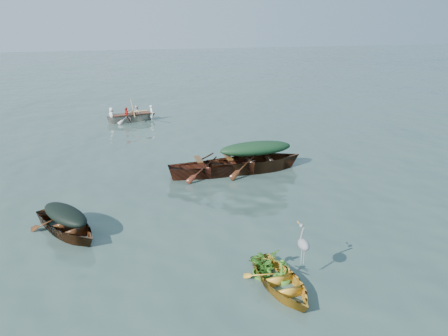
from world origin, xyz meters
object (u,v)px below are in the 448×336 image
(green_tarp_boat, at_px, (255,171))
(heron, at_px, (303,250))
(rowed_boat, at_px, (132,121))
(open_wooden_boat, at_px, (214,175))
(dark_covered_boat, at_px, (68,234))
(yellow_dinghy, at_px, (280,289))

(green_tarp_boat, bearing_deg, heron, 166.84)
(green_tarp_boat, height_order, rowed_boat, green_tarp_boat)
(green_tarp_boat, relative_size, open_wooden_boat, 1.11)
(open_wooden_boat, relative_size, rowed_boat, 1.20)
(dark_covered_boat, height_order, heron, heron)
(dark_covered_boat, distance_m, open_wooden_boat, 6.04)
(yellow_dinghy, height_order, open_wooden_boat, open_wooden_boat)
(green_tarp_boat, bearing_deg, yellow_dinghy, 163.05)
(yellow_dinghy, bearing_deg, rowed_boat, 89.53)
(rowed_boat, height_order, heron, heron)
(heron, bearing_deg, yellow_dinghy, -174.81)
(yellow_dinghy, distance_m, open_wooden_boat, 7.35)
(yellow_dinghy, distance_m, heron, 0.98)
(green_tarp_boat, height_order, open_wooden_boat, green_tarp_boat)
(open_wooden_boat, xyz_separation_m, heron, (0.16, -7.23, 0.81))
(yellow_dinghy, xyz_separation_m, green_tarp_boat, (2.05, 7.38, 0.00))
(open_wooden_boat, distance_m, heron, 7.27)
(dark_covered_boat, height_order, open_wooden_boat, open_wooden_boat)
(open_wooden_boat, bearing_deg, heron, -177.03)
(yellow_dinghy, relative_size, rowed_boat, 0.70)
(open_wooden_boat, bearing_deg, rowed_boat, 14.37)
(green_tarp_boat, xyz_separation_m, open_wooden_boat, (-1.66, -0.04, 0.00))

